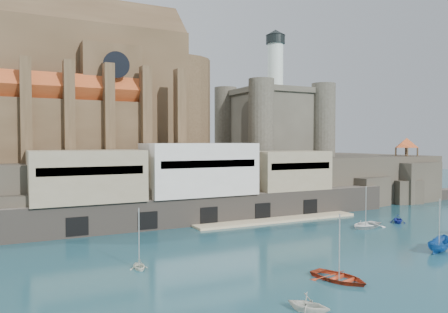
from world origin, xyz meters
name	(u,v)px	position (x,y,z in m)	size (l,w,h in m)	color
ground	(343,245)	(0.00, 0.00, 0.00)	(300.00, 300.00, 0.00)	#17414D
promontory	(212,181)	(-0.19, 39.37, 4.92)	(100.00, 36.00, 10.00)	#2B2720
quay	(199,185)	(-10.19, 23.07, 6.07)	(70.00, 12.00, 13.05)	#63594F
church	(91,94)	(-24.13, 41.85, 22.13)	(47.00, 25.93, 30.51)	#4B3823
castle_keep	(273,119)	(16.08, 41.08, 18.31)	(21.20, 21.20, 29.30)	#434035
rock_outcrop	(407,183)	(42.00, 25.84, 4.02)	(14.50, 10.50, 8.70)	#2B2720
pavilion	(407,144)	(42.00, 26.00, 12.73)	(6.40, 6.40, 5.40)	#4B3823
boat_0	(339,280)	(-10.41, -11.01, 0.00)	(4.15, 1.20, 5.82)	#BD3A1C
boat_1	(308,312)	(-17.82, -15.85, 0.00)	(3.01, 1.84, 3.49)	silver
boat_2	(439,251)	(7.98, -7.92, 0.00)	(1.96, 2.01, 5.20)	#164C97
boat_4	(139,269)	(-26.46, 1.29, 0.00)	(2.33, 1.42, 2.70)	white
boat_6	(366,227)	(11.03, 7.12, 0.00)	(4.60, 1.33, 6.43)	white
boat_7	(398,223)	(18.51, 7.55, 0.00)	(2.85, 1.74, 3.30)	navy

